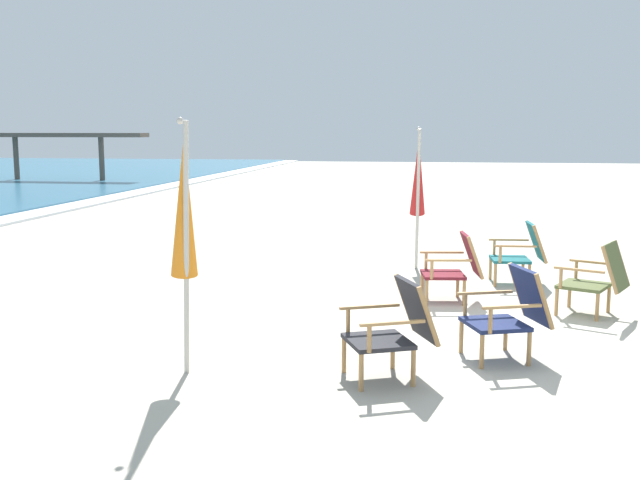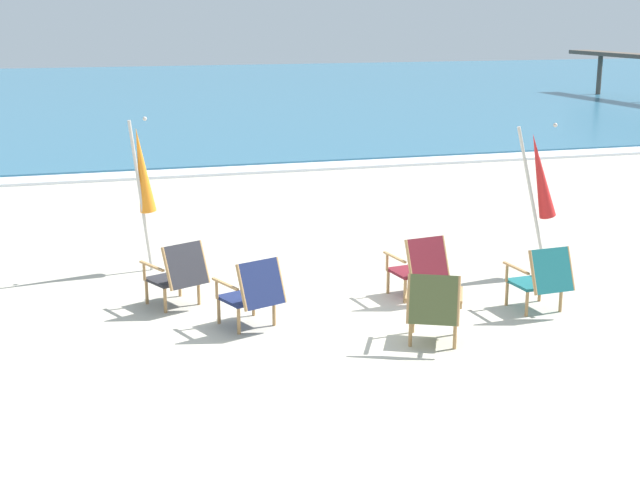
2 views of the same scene
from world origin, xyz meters
name	(u,v)px [view 2 (image 2 of 2)]	position (x,y,z in m)	size (l,w,h in m)	color
ground_plane	(309,309)	(0.00, 0.00, 0.00)	(80.00, 80.00, 0.00)	#B7AF9E
sea	(119,94)	(0.00, 30.06, 0.05)	(80.00, 40.00, 0.10)	#2D6684
surf_band	(188,172)	(0.00, 9.76, 0.03)	(80.00, 1.10, 0.06)	white
beach_chair_front_left	(434,307)	(0.93, -1.54, 0.43)	(0.81, 0.86, 0.82)	#515B33
beach_chair_mid_center	(542,277)	(2.59, -0.91, 0.43)	(0.63, 0.72, 0.81)	#196066
beach_chair_front_right	(420,266)	(1.40, -0.04, 0.43)	(0.66, 0.75, 0.81)	maroon
beach_chair_far_center	(253,292)	(-0.79, -0.47, 0.43)	(0.77, 0.83, 0.82)	#19234C
beach_chair_back_right	(178,273)	(-1.48, 0.50, 0.43)	(0.80, 0.85, 0.82)	#28282D
umbrella_furled_orange	(142,172)	(-1.70, 2.19, 1.38)	(0.42, 0.37, 2.12)	#B7B2A8
umbrella_furled_red	(540,177)	(3.31, 0.48, 1.35)	(0.66, 0.25, 2.06)	#B7B2A8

